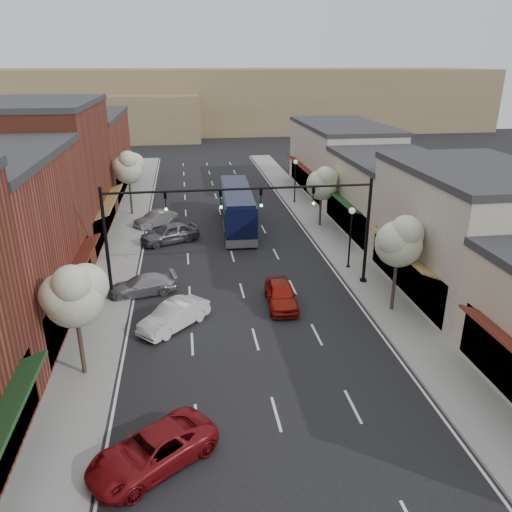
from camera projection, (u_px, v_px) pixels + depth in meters
name	position (u px, v px, depth m)	size (l,w,h in m)	color
ground	(261.00, 360.00, 24.31)	(160.00, 160.00, 0.00)	black
sidewalk_left	(123.00, 241.00, 40.20)	(2.80, 73.00, 0.15)	gray
sidewalk_right	(325.00, 231.00, 42.45)	(2.80, 73.00, 0.15)	gray
curb_left	(141.00, 240.00, 40.38)	(0.25, 73.00, 0.17)	gray
curb_right	(309.00, 232.00, 42.26)	(0.25, 73.00, 0.17)	gray
bldg_left_midfar	(42.00, 174.00, 38.85)	(10.14, 14.10, 10.90)	brown
bldg_left_far	(81.00, 154.00, 54.04)	(10.14, 18.10, 8.40)	brown
bldg_right_midnear	(469.00, 232.00, 30.25)	(9.14, 12.10, 7.90)	#BFB3A4
bldg_right_midfar	(390.00, 195.00, 41.57)	(9.14, 12.10, 6.40)	#B8AC92
bldg_right_far	(341.00, 159.00, 54.28)	(9.14, 16.10, 7.40)	#BFB3A4
hill_far	(196.00, 99.00, 105.01)	(120.00, 30.00, 12.00)	#7A6647
hill_near	(61.00, 117.00, 91.33)	(50.00, 20.00, 8.00)	#7A6647
signal_mast_right	(332.00, 217.00, 30.74)	(8.22, 0.46, 7.00)	black
signal_mast_left	(146.00, 225.00, 29.23)	(8.22, 0.46, 7.00)	black
tree_right_near	(400.00, 239.00, 27.43)	(2.85, 2.65, 5.95)	#47382B
tree_right_far	(322.00, 182.00, 42.34)	(2.85, 2.65, 5.43)	#47382B
tree_left_near	(74.00, 293.00, 21.61)	(2.85, 2.65, 5.69)	#47382B
tree_left_far	(128.00, 167.00, 45.41)	(2.85, 2.65, 6.13)	#47382B
lamp_post_near	(351.00, 228.00, 33.93)	(0.44, 0.44, 4.44)	black
lamp_post_far	(295.00, 174.00, 50.05)	(0.44, 0.44, 4.44)	black
coach_bus	(237.00, 208.00, 42.96)	(2.97, 11.42, 3.46)	black
red_hatchback	(281.00, 294.00, 29.52)	(1.70, 4.21, 1.44)	maroon
parked_car_a	(152.00, 451.00, 17.78)	(2.20, 4.78, 1.33)	maroon
parked_car_b	(174.00, 316.00, 27.08)	(1.49, 4.28, 1.41)	silver
parked_car_c	(142.00, 285.00, 30.99)	(1.72, 4.22, 1.23)	#97969B
parked_car_d	(170.00, 233.00, 39.77)	(1.89, 4.71, 1.60)	#525459
parked_car_e	(156.00, 219.00, 43.80)	(1.37, 3.94, 1.30)	#97979C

